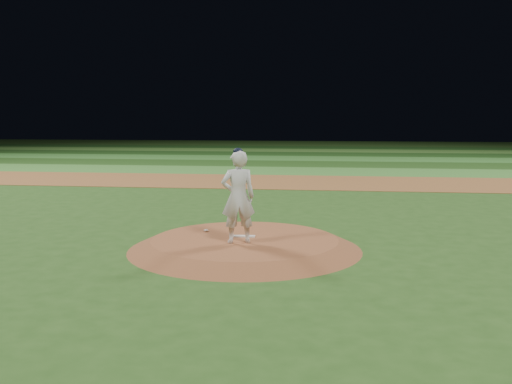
% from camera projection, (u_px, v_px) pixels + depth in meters
% --- Properties ---
extents(ground, '(120.00, 120.00, 0.00)m').
position_uv_depth(ground, '(245.00, 249.00, 13.50)').
color(ground, '#264C18').
rests_on(ground, ground).
extents(infield_dirt_band, '(70.00, 6.00, 0.02)m').
position_uv_depth(infield_dirt_band, '(289.00, 182.00, 27.26)').
color(infield_dirt_band, brown).
rests_on(infield_dirt_band, ground).
extents(outfield_stripe_0, '(70.00, 5.00, 0.02)m').
position_uv_depth(outfield_stripe_0, '(296.00, 171.00, 32.66)').
color(outfield_stripe_0, '#39792C').
rests_on(outfield_stripe_0, ground).
extents(outfield_stripe_1, '(70.00, 5.00, 0.02)m').
position_uv_depth(outfield_stripe_1, '(301.00, 164.00, 37.58)').
color(outfield_stripe_1, '#1E4416').
rests_on(outfield_stripe_1, ground).
extents(outfield_stripe_2, '(70.00, 5.00, 0.02)m').
position_uv_depth(outfield_stripe_2, '(304.00, 158.00, 42.49)').
color(outfield_stripe_2, '#33772B').
rests_on(outfield_stripe_2, ground).
extents(outfield_stripe_3, '(70.00, 5.00, 0.02)m').
position_uv_depth(outfield_stripe_3, '(307.00, 154.00, 47.40)').
color(outfield_stripe_3, '#1A4014').
rests_on(outfield_stripe_3, ground).
extents(outfield_stripe_4, '(70.00, 5.00, 0.02)m').
position_uv_depth(outfield_stripe_4, '(309.00, 150.00, 52.32)').
color(outfield_stripe_4, '#3F752A').
rests_on(outfield_stripe_4, ground).
extents(outfield_stripe_5, '(70.00, 5.00, 0.02)m').
position_uv_depth(outfield_stripe_5, '(311.00, 148.00, 57.23)').
color(outfield_stripe_5, '#184114').
rests_on(outfield_stripe_5, ground).
extents(pitchers_mound, '(5.50, 5.50, 0.25)m').
position_uv_depth(pitchers_mound, '(245.00, 244.00, 13.49)').
color(pitchers_mound, brown).
rests_on(pitchers_mound, ground).
extents(pitching_rubber, '(0.61, 0.18, 0.03)m').
position_uv_depth(pitching_rubber, '(242.00, 236.00, 13.68)').
color(pitching_rubber, white).
rests_on(pitching_rubber, pitchers_mound).
extents(rosin_bag, '(0.11, 0.11, 0.06)m').
position_uv_depth(rosin_bag, '(206.00, 230.00, 14.27)').
color(rosin_bag, silver).
rests_on(rosin_bag, pitchers_mound).
extents(pitcher_on_mound, '(0.89, 0.72, 2.17)m').
position_uv_depth(pitcher_on_mound, '(238.00, 197.00, 12.90)').
color(pitcher_on_mound, silver).
rests_on(pitcher_on_mound, pitchers_mound).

